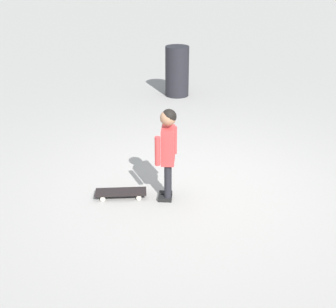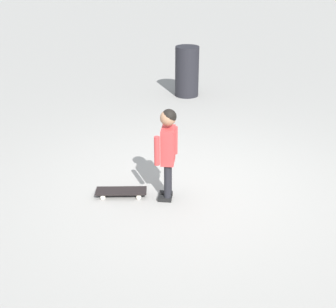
{
  "view_description": "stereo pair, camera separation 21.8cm",
  "coord_description": "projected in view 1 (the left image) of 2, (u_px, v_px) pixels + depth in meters",
  "views": [
    {
      "loc": [
        1.41,
        -4.82,
        2.66
      ],
      "look_at": [
        -0.19,
        -0.38,
        0.55
      ],
      "focal_mm": 51.02,
      "sensor_mm": 36.0,
      "label": 1
    },
    {
      "loc": [
        1.62,
        -4.74,
        2.66
      ],
      "look_at": [
        -0.19,
        -0.38,
        0.55
      ],
      "focal_mm": 51.02,
      "sensor_mm": 36.0,
      "label": 2
    }
  ],
  "objects": [
    {
      "name": "ground_plane",
      "position": [
        194.0,
        186.0,
        5.66
      ],
      "size": [
        50.0,
        50.0,
        0.0
      ],
      "primitive_type": "plane",
      "color": "gray"
    },
    {
      "name": "child_person",
      "position": [
        168.0,
        145.0,
        5.12
      ],
      "size": [
        0.23,
        0.4,
        1.06
      ],
      "color": "black",
      "rests_on": "ground"
    },
    {
      "name": "skateboard",
      "position": [
        121.0,
        192.0,
        5.39
      ],
      "size": [
        0.6,
        0.4,
        0.07
      ],
      "color": "black",
      "rests_on": "ground"
    },
    {
      "name": "trash_bin",
      "position": [
        177.0,
        71.0,
        8.79
      ],
      "size": [
        0.44,
        0.44,
        0.92
      ],
      "primitive_type": "cylinder",
      "color": "black",
      "rests_on": "ground"
    }
  ]
}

